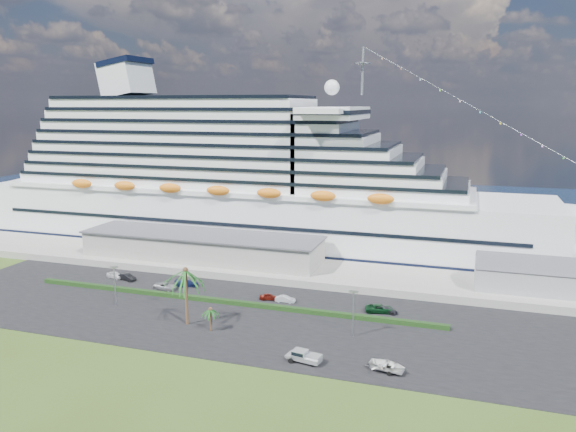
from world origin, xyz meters
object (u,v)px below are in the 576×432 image
(cruise_ship, at_px, (250,187))
(boat_trailer, at_px, (387,365))
(pickup_truck, at_px, (303,356))
(parked_car_3, at_px, (187,283))

(cruise_ship, bearing_deg, boat_trailer, -54.01)
(boat_trailer, bearing_deg, pickup_truck, -177.12)
(parked_car_3, bearing_deg, pickup_truck, -146.85)
(cruise_ship, relative_size, pickup_truck, 33.03)
(cruise_ship, xyz_separation_m, boat_trailer, (49.14, -67.65, -15.39))
(boat_trailer, bearing_deg, cruise_ship, 125.99)
(pickup_truck, xyz_separation_m, boat_trailer, (12.93, 0.65, 0.11))
(cruise_ship, distance_m, parked_car_3, 43.51)
(pickup_truck, distance_m, boat_trailer, 12.95)
(parked_car_3, relative_size, boat_trailer, 0.79)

